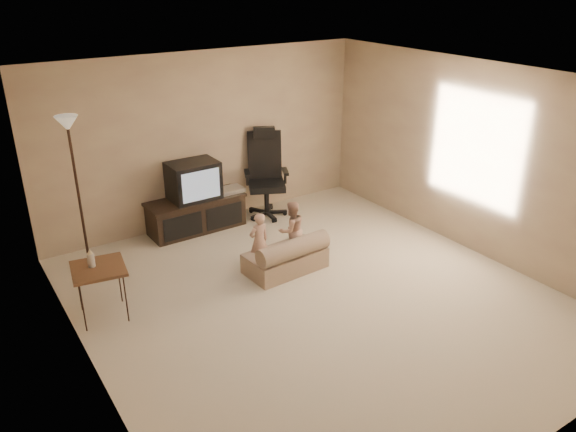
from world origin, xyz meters
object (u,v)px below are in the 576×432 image
at_px(tv_stand, 196,202).
at_px(child_sofa, 287,257).
at_px(side_table, 98,269).
at_px(toddler_left, 259,241).
at_px(floor_lamp, 73,161).
at_px(office_chair, 266,185).
at_px(toddler_right, 291,230).

bearing_deg(tv_stand, child_sofa, -77.62).
xyz_separation_m(side_table, toddler_left, (1.98, -0.01, -0.21)).
height_order(side_table, toddler_left, side_table).
bearing_deg(side_table, floor_lamp, 82.05).
bearing_deg(floor_lamp, office_chair, 5.66).
relative_size(floor_lamp, child_sofa, 1.92).
bearing_deg(floor_lamp, side_table, -97.95).
bearing_deg(floor_lamp, toddler_left, -32.65).
bearing_deg(floor_lamp, child_sofa, -34.59).
bearing_deg(floor_lamp, toddler_right, -25.87).
xyz_separation_m(tv_stand, office_chair, (1.14, -0.06, 0.05)).
distance_m(side_table, toddler_left, 1.99).
height_order(tv_stand, child_sofa, tv_stand).
height_order(child_sofa, toddler_right, toddler_right).
height_order(side_table, floor_lamp, floor_lamp).
bearing_deg(toddler_right, toddler_left, 4.22).
relative_size(office_chair, toddler_right, 1.71).
distance_m(floor_lamp, toddler_left, 2.41).
distance_m(office_chair, toddler_right, 1.48).
relative_size(floor_lamp, toddler_left, 2.60).
relative_size(side_table, child_sofa, 0.80).
height_order(tv_stand, toddler_left, tv_stand).
bearing_deg(office_chair, side_table, -128.48).
xyz_separation_m(office_chair, floor_lamp, (-2.79, -0.28, 0.96)).
distance_m(toddler_left, toddler_right, 0.51).
relative_size(tv_stand, floor_lamp, 0.73).
xyz_separation_m(floor_lamp, toddler_right, (2.33, -1.13, -1.05)).
height_order(floor_lamp, child_sofa, floor_lamp).
bearing_deg(toddler_left, side_table, -3.43).
relative_size(office_chair, child_sofa, 1.30).
height_order(office_chair, child_sofa, office_chair).
xyz_separation_m(side_table, toddler_right, (2.49, 0.02, -0.19)).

